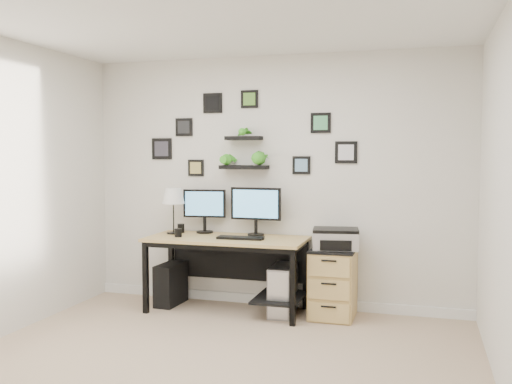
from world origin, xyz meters
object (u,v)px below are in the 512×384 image
(monitor_right, at_px, (256,207))
(pc_tower_black, at_px, (171,284))
(pc_tower_grey, at_px, (283,290))
(table_lamp, at_px, (173,197))
(mug, at_px, (178,233))
(printer, at_px, (336,239))
(file_cabinet, at_px, (333,283))
(desk, at_px, (231,249))
(monitor_left, at_px, (205,208))

(monitor_right, relative_size, pc_tower_black, 1.23)
(pc_tower_black, distance_m, pc_tower_grey, 1.22)
(table_lamp, xyz_separation_m, mug, (0.14, -0.20, -0.34))
(pc_tower_grey, relative_size, printer, 1.04)
(monitor_right, relative_size, table_lamp, 1.11)
(pc_tower_grey, relative_size, file_cabinet, 0.75)
(mug, xyz_separation_m, printer, (1.57, 0.19, -0.02))
(table_lamp, distance_m, printer, 1.75)
(desk, relative_size, pc_tower_black, 3.69)
(file_cabinet, bearing_deg, mug, -172.82)
(table_lamp, distance_m, pc_tower_black, 0.92)
(monitor_left, xyz_separation_m, file_cabinet, (1.39, -0.14, -0.69))
(pc_tower_black, bearing_deg, monitor_left, 29.42)
(desk, height_order, printer, printer)
(desk, distance_m, pc_tower_black, 0.80)
(pc_tower_black, xyz_separation_m, file_cabinet, (1.71, 0.02, 0.12))
(table_lamp, height_order, mug, table_lamp)
(table_lamp, bearing_deg, pc_tower_grey, -2.62)
(mug, distance_m, printer, 1.58)
(desk, bearing_deg, monitor_left, 151.27)
(file_cabinet, bearing_deg, monitor_right, 171.64)
(pc_tower_grey, bearing_deg, monitor_right, 153.07)
(mug, bearing_deg, file_cabinet, 7.18)
(monitor_left, xyz_separation_m, mug, (-0.15, -0.34, -0.23))
(desk, relative_size, printer, 3.33)
(monitor_right, distance_m, printer, 0.89)
(table_lamp, distance_m, pc_tower_grey, 1.49)
(desk, xyz_separation_m, monitor_left, (-0.36, 0.20, 0.39))
(monitor_left, height_order, pc_tower_grey, monitor_left)
(monitor_left, distance_m, pc_tower_black, 0.88)
(monitor_right, bearing_deg, desk, -139.25)
(monitor_right, height_order, printer, monitor_right)
(monitor_left, bearing_deg, file_cabinet, -5.81)
(monitor_right, distance_m, file_cabinet, 1.09)
(printer, bearing_deg, pc_tower_black, -179.45)
(monitor_left, bearing_deg, pc_tower_grey, -11.80)
(monitor_left, relative_size, file_cabinet, 0.69)
(pc_tower_black, xyz_separation_m, pc_tower_grey, (1.22, -0.03, 0.03))
(monitor_left, bearing_deg, monitor_right, -2.11)
(mug, bearing_deg, monitor_left, 65.39)
(mug, relative_size, file_cabinet, 0.12)
(monitor_left, distance_m, mug, 0.43)
(file_cabinet, bearing_deg, table_lamp, 179.72)
(monitor_left, bearing_deg, table_lamp, -155.80)
(mug, xyz_separation_m, file_cabinet, (1.55, 0.19, -0.46))
(desk, xyz_separation_m, file_cabinet, (1.03, 0.06, -0.29))
(desk, bearing_deg, printer, 3.06)
(pc_tower_black, height_order, file_cabinet, file_cabinet)
(desk, bearing_deg, file_cabinet, 3.24)
(mug, distance_m, pc_tower_black, 0.62)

